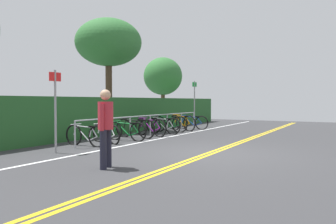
{
  "coord_description": "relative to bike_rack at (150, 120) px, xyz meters",
  "views": [
    {
      "loc": [
        -8.45,
        -3.37,
        1.42
      ],
      "look_at": [
        1.61,
        2.23,
        1.03
      ],
      "focal_mm": 35.7,
      "sensor_mm": 36.0,
      "label": 1
    }
  ],
  "objects": [
    {
      "name": "centre_line_yellow_outer",
      "position": [
        -3.03,
        -3.77,
        -0.63
      ],
      "size": [
        28.83,
        0.1,
        0.0
      ],
      "primitive_type": "cube",
      "color": "gold",
      "rests_on": "ground_plane"
    },
    {
      "name": "bicycle_8",
      "position": [
        3.72,
        -0.12,
        -0.29
      ],
      "size": [
        0.46,
        1.78,
        0.73
      ],
      "color": "black",
      "rests_on": "ground_plane"
    },
    {
      "name": "sign_post_far",
      "position": [
        4.77,
        0.22,
        0.84
      ],
      "size": [
        0.36,
        0.1,
        2.48
      ],
      "color": "gray",
      "rests_on": "ground_plane"
    },
    {
      "name": "bicycle_6",
      "position": [
        1.81,
        0.14,
        -0.26
      ],
      "size": [
        0.46,
        1.82,
        0.78
      ],
      "color": "black",
      "rests_on": "ground_plane"
    },
    {
      "name": "ground_plane",
      "position": [
        -3.03,
        -3.85,
        -0.66
      ],
      "size": [
        32.04,
        12.84,
        0.05
      ],
      "primitive_type": "cube",
      "color": "#353538"
    },
    {
      "name": "centre_line_yellow_inner",
      "position": [
        -3.03,
        -3.93,
        -0.63
      ],
      "size": [
        28.83,
        0.1,
        0.0
      ],
      "primitive_type": "cube",
      "color": "gold",
      "rests_on": "ground_plane"
    },
    {
      "name": "bicycle_0",
      "position": [
        -3.63,
        0.14,
        -0.3
      ],
      "size": [
        0.46,
        1.68,
        0.72
      ],
      "color": "black",
      "rests_on": "ground_plane"
    },
    {
      "name": "bicycle_2",
      "position": [
        -1.83,
        -0.12,
        -0.29
      ],
      "size": [
        0.46,
        1.75,
        0.73
      ],
      "color": "black",
      "rests_on": "ground_plane"
    },
    {
      "name": "bicycle_4",
      "position": [
        -0.04,
        -0.02,
        -0.28
      ],
      "size": [
        0.58,
        1.78,
        0.76
      ],
      "color": "black",
      "rests_on": "ground_plane"
    },
    {
      "name": "bicycle_5",
      "position": [
        0.92,
        -0.08,
        -0.28
      ],
      "size": [
        0.46,
        1.68,
        0.75
      ],
      "color": "black",
      "rests_on": "ground_plane"
    },
    {
      "name": "pedestrian",
      "position": [
        -6.03,
        -2.69,
        0.32
      ],
      "size": [
        0.47,
        0.32,
        1.66
      ],
      "color": "#1E1E2D",
      "rests_on": "ground_plane"
    },
    {
      "name": "tree_mid",
      "position": [
        0.97,
        2.93,
        3.51
      ],
      "size": [
        3.11,
        3.11,
        5.29
      ],
      "color": "#473323",
      "rests_on": "ground_plane"
    },
    {
      "name": "tree_far_right",
      "position": [
        8.06,
        4.06,
        2.44
      ],
      "size": [
        2.6,
        2.6,
        4.35
      ],
      "color": "brown",
      "rests_on": "ground_plane"
    },
    {
      "name": "bike_lane_stripe_white",
      "position": [
        -3.03,
        -0.89,
        -0.63
      ],
      "size": [
        28.83,
        0.12,
        0.0
      ],
      "primitive_type": "cube",
      "color": "white",
      "rests_on": "ground_plane"
    },
    {
      "name": "hedge_backdrop",
      "position": [
        1.5,
        2.02,
        0.15
      ],
      "size": [
        17.41,
        1.16,
        1.57
      ],
      "primitive_type": "cube",
      "color": "#235626",
      "rests_on": "ground_plane"
    },
    {
      "name": "bicycle_7",
      "position": [
        2.8,
        -0.03,
        -0.26
      ],
      "size": [
        0.62,
        1.68,
        0.79
      ],
      "color": "black",
      "rests_on": "ground_plane"
    },
    {
      "name": "bicycle_3",
      "position": [
        -0.95,
        0.09,
        -0.26
      ],
      "size": [
        0.46,
        1.84,
        0.79
      ],
      "color": "black",
      "rests_on": "ground_plane"
    },
    {
      "name": "bike_rack",
      "position": [
        0.0,
        0.0,
        0.0
      ],
      "size": [
        8.46,
        0.05,
        0.85
      ],
      "color": "#9EA0A5",
      "rests_on": "ground_plane"
    },
    {
      "name": "sign_post_near",
      "position": [
        -5.09,
        -0.17,
        0.72
      ],
      "size": [
        0.36,
        0.07,
        2.25
      ],
      "color": "gray",
      "rests_on": "ground_plane"
    },
    {
      "name": "bicycle_1",
      "position": [
        -2.72,
        0.05,
        -0.32
      ],
      "size": [
        0.61,
        1.58,
        0.68
      ],
      "color": "black",
      "rests_on": "ground_plane"
    }
  ]
}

